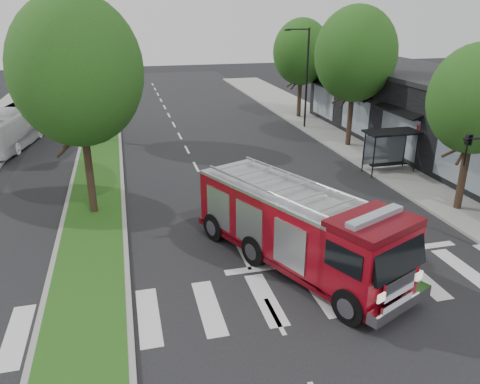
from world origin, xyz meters
name	(u,v)px	position (x,y,z in m)	size (l,w,h in m)	color
ground	(244,257)	(0.00, 0.00, 0.00)	(140.00, 140.00, 0.00)	black
sidewalk_right	(389,160)	(12.50, 10.00, 0.07)	(5.00, 80.00, 0.15)	gray
median	(100,147)	(-6.00, 18.00, 0.08)	(3.00, 50.00, 0.15)	gray
storefront_row	(454,120)	(17.00, 10.00, 2.50)	(8.00, 30.00, 5.00)	black
bus_shelter	(390,140)	(11.20, 8.15, 2.04)	(3.20, 1.60, 2.61)	black
tree_right_near	(477,100)	(11.50, 2.00, 5.51)	(4.40, 4.40, 8.05)	black
tree_right_mid	(355,54)	(11.50, 14.00, 6.49)	(5.60, 5.60, 9.72)	black
tree_right_far	(301,52)	(11.50, 24.00, 5.84)	(5.00, 5.00, 8.73)	black
tree_median_near	(77,71)	(-6.00, 6.00, 6.81)	(5.80, 5.80, 10.16)	black
tree_median_far	(91,52)	(-6.00, 20.00, 6.49)	(5.60, 5.60, 9.72)	black
streetlight_right_far	(305,74)	(10.35, 20.00, 4.48)	(2.11, 0.20, 8.00)	black
fire_engine	(297,227)	(1.85, -0.97, 1.60)	(6.49, 9.93, 3.33)	#51040B
city_bus	(14,126)	(-12.00, 20.36, 1.39)	(2.33, 9.97, 2.78)	silver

